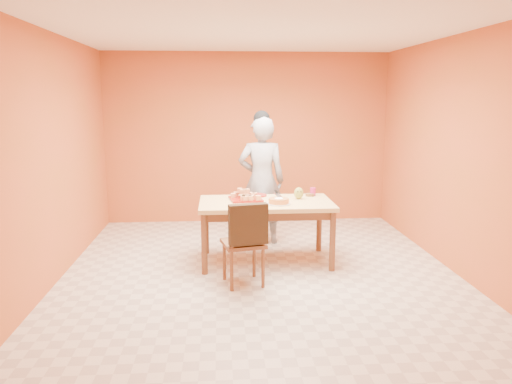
{
  "coord_description": "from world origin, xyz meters",
  "views": [
    {
      "loc": [
        -0.45,
        -5.49,
        2.0
      ],
      "look_at": [
        -0.02,
        0.3,
        0.89
      ],
      "focal_mm": 35.0,
      "sensor_mm": 36.0,
      "label": 1
    }
  ],
  "objects": [
    {
      "name": "pastry_pile",
      "position": [
        -0.14,
        0.49,
        0.84
      ],
      "size": [
        0.34,
        0.34,
        0.11
      ],
      "primitive_type": null,
      "color": "tan",
      "rests_on": "pastry_platter"
    },
    {
      "name": "person",
      "position": [
        0.12,
        1.22,
        0.87
      ],
      "size": [
        0.66,
        0.46,
        1.75
      ],
      "primitive_type": "imported",
      "rotation": [
        0.0,
        0.0,
        3.08
      ],
      "color": "#959598",
      "rests_on": "floor"
    },
    {
      "name": "sponge_cake",
      "position": [
        0.24,
        0.21,
        0.8
      ],
      "size": [
        0.31,
        0.31,
        0.05
      ],
      "primitive_type": "cylinder",
      "rotation": [
        0.0,
        0.0,
        -0.37
      ],
      "color": "orange",
      "rests_on": "white_cake_plate"
    },
    {
      "name": "ceiling",
      "position": [
        0.0,
        0.0,
        2.7
      ],
      "size": [
        5.0,
        5.0,
        0.0
      ],
      "primitive_type": "plane",
      "rotation": [
        3.14,
        0.0,
        0.0
      ],
      "color": "white",
      "rests_on": "wall_back"
    },
    {
      "name": "white_cake_plate",
      "position": [
        0.24,
        0.21,
        0.77
      ],
      "size": [
        0.34,
        0.34,
        0.01
      ],
      "primitive_type": "cylinder",
      "rotation": [
        0.0,
        0.0,
        0.26
      ],
      "color": "silver",
      "rests_on": "dining_table"
    },
    {
      "name": "cake_server",
      "position": [
        0.25,
        0.39,
        0.83
      ],
      "size": [
        0.08,
        0.29,
        0.01
      ],
      "primitive_type": "cube",
      "rotation": [
        0.0,
        0.0,
        0.07
      ],
      "color": "silver",
      "rests_on": "sponge_cake"
    },
    {
      "name": "wall_left",
      "position": [
        -2.25,
        0.0,
        1.35
      ],
      "size": [
        0.0,
        5.0,
        5.0
      ],
      "primitive_type": "plane",
      "rotation": [
        1.57,
        0.0,
        1.57
      ],
      "color": "#C7532E",
      "rests_on": "floor"
    },
    {
      "name": "pastry_platter",
      "position": [
        -0.14,
        0.49,
        0.77
      ],
      "size": [
        0.42,
        0.42,
        0.02
      ],
      "primitive_type": "cube",
      "rotation": [
        0.0,
        0.0,
        0.14
      ],
      "color": "maroon",
      "rests_on": "dining_table"
    },
    {
      "name": "checker_tin",
      "position": [
        0.69,
        0.67,
        0.78
      ],
      "size": [
        0.12,
        0.12,
        0.03
      ],
      "primitive_type": "cylinder",
      "rotation": [
        0.0,
        0.0,
        -0.05
      ],
      "color": "#36180E",
      "rests_on": "dining_table"
    },
    {
      "name": "dining_chair",
      "position": [
        -0.21,
        -0.36,
        0.48
      ],
      "size": [
        0.51,
        0.57,
        0.93
      ],
      "rotation": [
        0.0,
        0.0,
        0.21
      ],
      "color": "brown",
      "rests_on": "floor"
    },
    {
      "name": "dining_table",
      "position": [
        0.1,
        0.38,
        0.67
      ],
      "size": [
        1.6,
        0.9,
        0.76
      ],
      "color": "#EECE7C",
      "rests_on": "floor"
    },
    {
      "name": "wall_right",
      "position": [
        2.25,
        0.0,
        1.35
      ],
      "size": [
        0.0,
        5.0,
        5.0
      ],
      "primitive_type": "plane",
      "rotation": [
        1.57,
        0.0,
        -1.57
      ],
      "color": "#C7532E",
      "rests_on": "floor"
    },
    {
      "name": "egg_ornament",
      "position": [
        0.52,
        0.49,
        0.83
      ],
      "size": [
        0.13,
        0.12,
        0.15
      ],
      "primitive_type": "ellipsoid",
      "rotation": [
        0.0,
        0.0,
        -0.23
      ],
      "color": "olive",
      "rests_on": "dining_table"
    },
    {
      "name": "red_dinner_plate",
      "position": [
        0.01,
        0.73,
        0.77
      ],
      "size": [
        0.32,
        0.32,
        0.02
      ],
      "primitive_type": "cylinder",
      "rotation": [
        0.0,
        0.0,
        -0.21
      ],
      "color": "maroon",
      "rests_on": "dining_table"
    },
    {
      "name": "floor",
      "position": [
        0.0,
        0.0,
        0.0
      ],
      "size": [
        5.0,
        5.0,
        0.0
      ],
      "primitive_type": "plane",
      "color": "beige",
      "rests_on": "ground"
    },
    {
      "name": "wall_back",
      "position": [
        0.0,
        2.5,
        1.35
      ],
      "size": [
        4.5,
        0.0,
        4.5
      ],
      "primitive_type": "plane",
      "rotation": [
        1.57,
        0.0,
        0.0
      ],
      "color": "#C7532E",
      "rests_on": "floor"
    },
    {
      "name": "magenta_glass",
      "position": [
        0.74,
        0.7,
        0.81
      ],
      "size": [
        0.09,
        0.09,
        0.1
      ],
      "primitive_type": "cylinder",
      "rotation": [
        0.0,
        0.0,
        0.38
      ],
      "color": "#B81B5B",
      "rests_on": "dining_table"
    }
  ]
}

